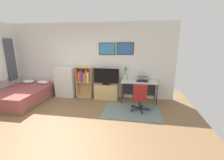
# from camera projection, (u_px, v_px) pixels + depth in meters

# --- Properties ---
(ground_plane) EXTENTS (7.20, 7.20, 0.00)m
(ground_plane) POSITION_uv_depth(u_px,v_px,m) (61.00, 129.00, 3.67)
(ground_plane) COLOR brown
(wall_back_with_posters) EXTENTS (6.12, 0.09, 2.70)m
(wall_back_with_posters) POSITION_uv_depth(u_px,v_px,m) (90.00, 61.00, 5.66)
(wall_back_with_posters) COLOR silver
(wall_back_with_posters) RESTS_ON ground_plane
(area_rug) EXTENTS (1.70, 1.20, 0.01)m
(area_rug) POSITION_uv_depth(u_px,v_px,m) (132.00, 111.00, 4.62)
(area_rug) COLOR slate
(area_rug) RESTS_ON ground_plane
(bed) EXTENTS (1.45, 1.98, 0.60)m
(bed) POSITION_uv_depth(u_px,v_px,m) (23.00, 95.00, 5.26)
(bed) COLOR brown
(bed) RESTS_ON ground_plane
(dresser) EXTENTS (0.70, 0.46, 1.13)m
(dresser) POSITION_uv_depth(u_px,v_px,m) (66.00, 82.00, 5.73)
(dresser) COLOR silver
(dresser) RESTS_ON ground_plane
(bookshelf) EXTENTS (0.57, 0.30, 1.15)m
(bookshelf) POSITION_uv_depth(u_px,v_px,m) (84.00, 79.00, 5.65)
(bookshelf) COLOR tan
(bookshelf) RESTS_ON ground_plane
(tv_stand) EXTENTS (0.84, 0.41, 0.54)m
(tv_stand) POSITION_uv_depth(u_px,v_px,m) (106.00, 91.00, 5.57)
(tv_stand) COLOR tan
(tv_stand) RESTS_ON ground_plane
(television) EXTENTS (0.92, 0.16, 0.58)m
(television) POSITION_uv_depth(u_px,v_px,m) (106.00, 76.00, 5.41)
(television) COLOR black
(television) RESTS_ON tv_stand
(desk) EXTENTS (1.20, 0.60, 0.74)m
(desk) POSITION_uv_depth(u_px,v_px,m) (139.00, 84.00, 5.28)
(desk) COLOR silver
(desk) RESTS_ON ground_plane
(office_chair) EXTENTS (0.56, 0.58, 0.86)m
(office_chair) POSITION_uv_depth(u_px,v_px,m) (140.00, 97.00, 4.49)
(office_chair) COLOR #232326
(office_chair) RESTS_ON ground_plane
(laptop) EXTENTS (0.41, 0.44, 0.17)m
(laptop) POSITION_uv_depth(u_px,v_px,m) (142.00, 79.00, 5.21)
(laptop) COLOR black
(laptop) RESTS_ON desk
(computer_mouse) EXTENTS (0.06, 0.10, 0.03)m
(computer_mouse) POSITION_uv_depth(u_px,v_px,m) (150.00, 81.00, 5.06)
(computer_mouse) COLOR silver
(computer_mouse) RESTS_ON desk
(bamboo_vase) EXTENTS (0.10, 0.10, 0.45)m
(bamboo_vase) POSITION_uv_depth(u_px,v_px,m) (125.00, 73.00, 5.38)
(bamboo_vase) COLOR silver
(bamboo_vase) RESTS_ON desk
(wine_glass) EXTENTS (0.07, 0.07, 0.18)m
(wine_glass) POSITION_uv_depth(u_px,v_px,m) (129.00, 77.00, 5.15)
(wine_glass) COLOR silver
(wine_glass) RESTS_ON desk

